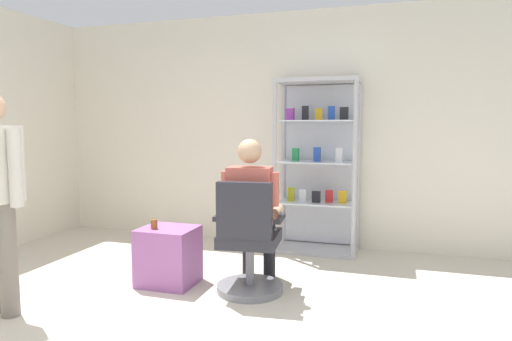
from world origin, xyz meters
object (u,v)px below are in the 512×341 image
object	(u,v)px
office_chair	(248,248)
tea_glass	(154,224)
seated_shopkeeper	(252,206)
display_cabinet_main	(318,165)
storage_crate	(168,256)

from	to	relation	value
office_chair	tea_glass	size ratio (longest dim) A/B	11.64
seated_shopkeeper	tea_glass	size ratio (longest dim) A/B	15.64
display_cabinet_main	storage_crate	size ratio (longest dim) A/B	3.76
office_chair	seated_shopkeeper	world-z (taller)	seated_shopkeeper
office_chair	seated_shopkeeper	xyz separation A→B (m)	(-0.02, 0.16, 0.32)
seated_shopkeeper	storage_crate	bearing A→B (deg)	-168.54
display_cabinet_main	storage_crate	world-z (taller)	display_cabinet_main
display_cabinet_main	tea_glass	world-z (taller)	display_cabinet_main
storage_crate	tea_glass	xyz separation A→B (m)	(-0.09, -0.07, 0.29)
office_chair	storage_crate	xyz separation A→B (m)	(-0.75, 0.01, -0.14)
display_cabinet_main	office_chair	world-z (taller)	display_cabinet_main
display_cabinet_main	storage_crate	distance (m)	1.96
office_chair	tea_glass	distance (m)	0.86
office_chair	tea_glass	xyz separation A→B (m)	(-0.84, -0.06, 0.15)
display_cabinet_main	office_chair	distance (m)	1.63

